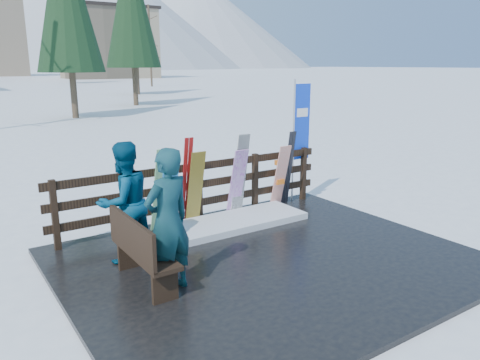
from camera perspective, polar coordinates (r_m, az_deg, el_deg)
ground at (r=7.31m, az=3.62°, el=-10.12°), size 700.00×700.00×0.00m
deck at (r=7.30m, az=3.62°, el=-9.83°), size 6.00×5.00×0.08m
fence at (r=8.81m, az=-5.03°, el=-0.82°), size 5.60×0.10×1.15m
snow_patch at (r=8.72m, az=-0.39°, el=-5.04°), size 2.63×1.00×0.12m
bench at (r=6.41m, az=-12.13°, el=-8.22°), size 0.40×1.50×0.97m
snowboard_0 at (r=8.31m, az=-8.65°, el=-1.83°), size 0.30×0.32×1.32m
snowboard_1 at (r=8.23m, az=-9.55°, el=-1.27°), size 0.29×0.44×1.53m
snowboard_2 at (r=8.53m, az=-5.47°, el=-1.04°), size 0.28×0.35×1.40m
snowboard_3 at (r=8.98m, az=-0.36°, el=-0.37°), size 0.29×0.38×1.35m
snowboard_4 at (r=8.99m, az=-0.01°, el=0.56°), size 0.26×0.32×1.63m
snowboard_5 at (r=9.60m, az=4.94°, el=0.42°), size 0.27×0.35×1.32m
ski_pair_a at (r=8.49m, az=-6.55°, el=-0.25°), size 0.16×0.32×1.66m
ski_pair_b at (r=9.79m, az=5.93°, el=1.43°), size 0.17×0.25×1.57m
rental_flag at (r=10.09m, az=7.30°, el=6.48°), size 0.45×0.04×2.60m
person_front at (r=6.05m, az=-8.79°, el=-4.98°), size 0.79×0.61×1.90m
person_back at (r=7.13m, az=-13.91°, el=-2.67°), size 1.03×0.89×1.82m
trees at (r=56.51m, az=-26.90°, el=15.18°), size 42.20×68.86×12.28m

